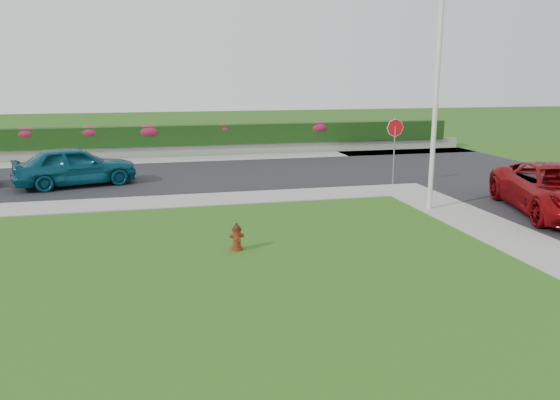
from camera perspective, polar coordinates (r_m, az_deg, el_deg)
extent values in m
plane|color=black|center=(11.50, 0.77, -9.56)|extent=(120.00, 120.00, 0.00)
cube|color=black|center=(24.81, -18.66, 2.04)|extent=(26.00, 8.00, 0.04)
cube|color=gray|center=(20.08, -22.72, -0.71)|extent=(24.00, 2.00, 0.04)
cube|color=gray|center=(21.99, 12.86, 1.08)|extent=(2.00, 2.00, 0.04)
cube|color=gray|center=(29.67, -10.10, 4.19)|extent=(34.00, 2.00, 0.04)
cube|color=gray|center=(31.12, -10.29, 5.10)|extent=(34.00, 0.40, 0.60)
cube|color=black|center=(31.12, -10.36, 6.67)|extent=(32.00, 0.90, 1.10)
cylinder|color=#530F0D|center=(14.16, -4.53, -5.06)|extent=(0.31, 0.31, 0.07)
cylinder|color=#530F0D|center=(14.08, -4.55, -4.01)|extent=(0.21, 0.21, 0.47)
cylinder|color=black|center=(14.02, -4.56, -3.10)|extent=(0.25, 0.25, 0.05)
sphere|color=black|center=(14.01, -4.57, -2.99)|extent=(0.21, 0.21, 0.21)
cylinder|color=black|center=(13.98, -4.57, -2.53)|extent=(0.06, 0.06, 0.06)
cylinder|color=#530F0D|center=(14.04, -5.10, -3.77)|extent=(0.09, 0.10, 0.10)
cylinder|color=#530F0D|center=(14.09, -4.01, -3.69)|extent=(0.09, 0.10, 0.10)
cylinder|color=#530F0D|center=(13.95, -4.44, -4.10)|extent=(0.14, 0.11, 0.14)
imported|color=maroon|center=(19.46, 26.98, 0.94)|extent=(4.13, 6.26, 1.60)
imported|color=#0C4A60|center=(23.50, -20.63, 3.37)|extent=(5.07, 3.12, 1.61)
cylinder|color=silver|center=(18.52, 15.93, 9.26)|extent=(0.16, 0.16, 6.76)
cylinder|color=slate|center=(22.70, 11.82, 4.51)|extent=(0.06, 0.06, 2.40)
cylinder|color=red|center=(22.57, 11.95, 7.39)|extent=(0.70, 0.08, 0.70)
cylinder|color=white|center=(22.57, 11.95, 7.39)|extent=(0.74, 0.07, 0.74)
ellipsoid|color=#B71F51|center=(31.59, -24.98, 6.32)|extent=(1.29, 0.83, 0.65)
ellipsoid|color=#B71F51|center=(31.11, -19.26, 6.71)|extent=(1.31, 0.84, 0.65)
ellipsoid|color=#B71F51|center=(30.95, -13.52, 6.99)|extent=(1.44, 0.93, 0.72)
ellipsoid|color=#B71F51|center=(31.21, -5.84, 7.43)|extent=(1.14, 0.74, 0.57)
ellipsoid|color=#B71F51|center=(32.40, 3.99, 7.57)|extent=(1.40, 0.90, 0.70)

